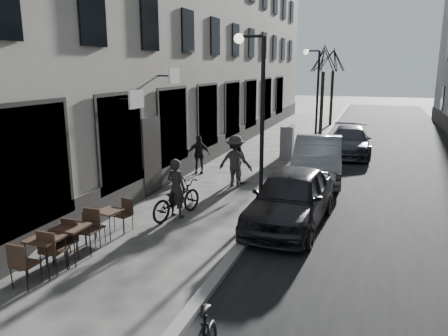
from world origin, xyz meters
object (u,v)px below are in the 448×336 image
Objects in this scene: pedestrian_near at (237,161)px; utility_cabinet at (287,142)px; streetlamp_far at (315,87)px; tree_near at (324,58)px; sign_board at (28,241)px; bistro_set_a at (46,252)px; pedestrian_mid at (235,161)px; car_near at (291,197)px; bistro_set_b at (72,240)px; car_mid at (318,159)px; streetlamp_near at (257,105)px; tree_far at (334,60)px; pedestrian_far at (199,154)px; bicycle at (177,199)px; bistro_set_c at (109,221)px; car_far at (350,141)px.

utility_cabinet is at bearing -76.58° from pedestrian_near.
utility_cabinet is at bearing -98.95° from streetlamp_far.
tree_near is 20.64m from sign_board.
sign_board is 0.71× the size of pedestrian_near.
bistro_set_a is 0.86× the size of pedestrian_mid.
pedestrian_mid is 0.41× the size of car_near.
car_near is (4.14, 3.81, 0.28)m from bistro_set_b.
streetlamp_near is at bearing -110.53° from car_mid.
tree_far is at bearing -71.44° from pedestrian_near.
utility_cabinet reaches higher than pedestrian_far.
pedestrian_near is 0.36× the size of car_near.
streetlamp_far is at bearing 78.71° from bistro_set_b.
streetlamp_near is 2.57× the size of bicycle.
bicycle is (0.95, 3.39, 0.03)m from bistro_set_b.
tree_far is at bearing 93.31° from bistro_set_c.
pedestrian_near is at bearing -106.09° from utility_cabinet.
pedestrian_near reaches higher than car_far.
tree_near reaches higher than bistro_set_a.
utility_cabinet is (2.43, 13.19, 0.29)m from bistro_set_a.
bistro_set_a reaches higher than bistro_set_c.
tree_near is at bearing 107.69° from car_far.
streetlamp_near is 10.35m from car_far.
bistro_set_c is (0.08, 2.18, -0.06)m from bistro_set_a.
car_mid is (1.22, 4.54, -2.35)m from streetlamp_near.
car_mid reaches higher than car_near.
bicycle is (1.04, 4.09, 0.04)m from bistro_set_a.
bistro_set_b is at bearing -96.80° from tree_far.
utility_cabinet is at bearing 38.96° from pedestrian_far.
streetlamp_far reaches higher than pedestrian_mid.
pedestrian_near is at bearing -83.82° from pedestrian_mid.
pedestrian_far is (-3.50, -10.98, -3.90)m from tree_near.
pedestrian_far is 0.31× the size of car_mid.
tree_near is 3.72× the size of pedestrian_far.
pedestrian_mid is 3.30m from car_mid.
pedestrian_far is 0.33× the size of car_far.
streetlamp_near is 6.73m from sign_board.
car_mid is (5.07, 9.37, 0.34)m from sign_board.
pedestrian_near reaches higher than bicycle.
tree_near reaches higher than bistro_set_b.
tree_near is 3.97× the size of bistro_set_c.
tree_far is at bearing 89.80° from streetlamp_near.
bistro_set_c is at bearing 89.37° from bistro_set_b.
sign_board reaches higher than bistro_set_a.
pedestrian_far reaches higher than sign_board.
bicycle is at bearing -125.37° from car_mid.
pedestrian_near is (1.46, 6.09, 0.40)m from bistro_set_c.
streetlamp_far is 3.36m from tree_near.
utility_cabinet is (2.35, 11.02, 0.35)m from bistro_set_c.
bicycle is (-2.02, -13.09, -2.64)m from streetlamp_far.
bistro_set_b is 1.06× the size of utility_cabinet.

